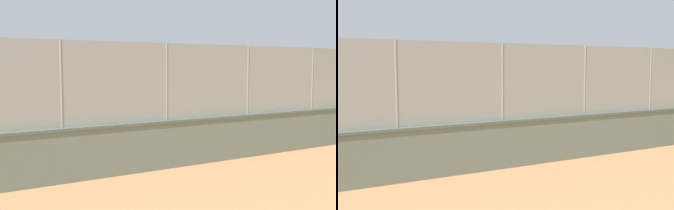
# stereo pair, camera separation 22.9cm
# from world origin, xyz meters

# --- Properties ---
(ground_plane) EXTENTS (260.00, 260.00, 0.00)m
(ground_plane) POSITION_xyz_m (0.00, 0.00, 0.00)
(ground_plane) COLOR #B27247
(perimeter_wall) EXTENTS (25.65, 0.78, 1.46)m
(perimeter_wall) POSITION_xyz_m (-1.00, 10.11, 0.74)
(perimeter_wall) COLOR slate
(perimeter_wall) RESTS_ON ground_plane
(fence_panel_on_wall) EXTENTS (25.20, 0.48, 2.29)m
(fence_panel_on_wall) POSITION_xyz_m (-1.00, 10.11, 2.61)
(fence_panel_on_wall) COLOR gray
(fence_panel_on_wall) RESTS_ON perimeter_wall
(player_crossing_court) EXTENTS (0.66, 1.08, 1.49)m
(player_crossing_court) POSITION_xyz_m (-2.46, 3.62, 0.87)
(player_crossing_court) COLOR #B2B2B2
(player_crossing_court) RESTS_ON ground_plane
(player_near_wall_returning) EXTENTS (0.68, 0.97, 1.50)m
(player_near_wall_returning) POSITION_xyz_m (-5.89, 3.71, 0.87)
(player_near_wall_returning) COLOR #591919
(player_near_wall_returning) RESTS_ON ground_plane
(sports_ball) EXTENTS (0.22, 0.22, 0.22)m
(sports_ball) POSITION_xyz_m (-1.52, 4.77, 1.39)
(sports_ball) COLOR white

